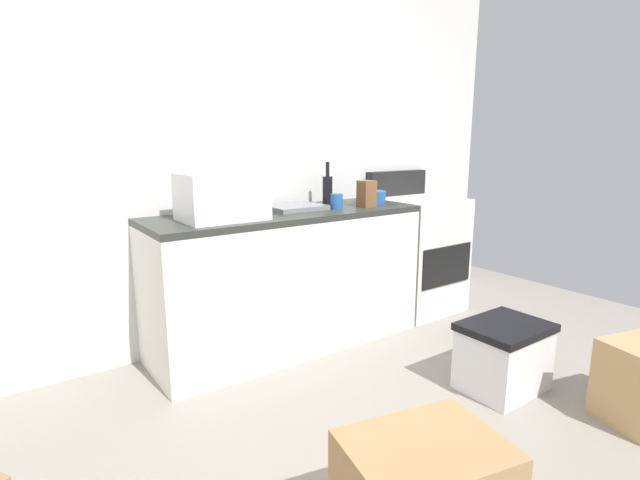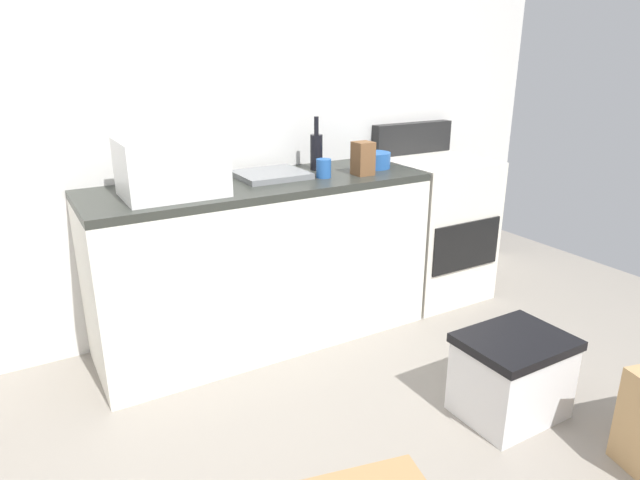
# 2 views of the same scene
# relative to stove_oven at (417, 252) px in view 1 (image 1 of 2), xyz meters

# --- Properties ---
(ground_plane) EXTENTS (6.00, 6.00, 0.00)m
(ground_plane) POSITION_rel_stove_oven_xyz_m (-1.52, -1.21, -0.47)
(ground_plane) COLOR gray
(wall_back) EXTENTS (5.00, 0.10, 2.60)m
(wall_back) POSITION_rel_stove_oven_xyz_m (-1.52, 0.34, 0.83)
(wall_back) COLOR silver
(wall_back) RESTS_ON ground_plane
(kitchen_counter) EXTENTS (1.80, 0.60, 0.90)m
(kitchen_counter) POSITION_rel_stove_oven_xyz_m (-1.22, -0.01, -0.02)
(kitchen_counter) COLOR silver
(kitchen_counter) RESTS_ON ground_plane
(stove_oven) EXTENTS (0.60, 0.61, 1.10)m
(stove_oven) POSITION_rel_stove_oven_xyz_m (0.00, 0.00, 0.00)
(stove_oven) COLOR silver
(stove_oven) RESTS_ON ground_plane
(microwave) EXTENTS (0.46, 0.34, 0.27)m
(microwave) POSITION_rel_stove_oven_xyz_m (-1.69, -0.07, 0.57)
(microwave) COLOR white
(microwave) RESTS_ON kitchen_counter
(sink_basin) EXTENTS (0.36, 0.32, 0.03)m
(sink_basin) POSITION_rel_stove_oven_xyz_m (-1.13, 0.05, 0.45)
(sink_basin) COLOR slate
(sink_basin) RESTS_ON kitchen_counter
(wine_bottle) EXTENTS (0.07, 0.07, 0.30)m
(wine_bottle) POSITION_rel_stove_oven_xyz_m (-0.82, 0.11, 0.54)
(wine_bottle) COLOR black
(wine_bottle) RESTS_ON kitchen_counter
(coffee_mug) EXTENTS (0.08, 0.08, 0.10)m
(coffee_mug) POSITION_rel_stove_oven_xyz_m (-0.88, -0.09, 0.48)
(coffee_mug) COLOR #2659A5
(coffee_mug) RESTS_ON kitchen_counter
(knife_block) EXTENTS (0.10, 0.10, 0.18)m
(knife_block) POSITION_rel_stove_oven_xyz_m (-0.66, -0.14, 0.52)
(knife_block) COLOR brown
(knife_block) RESTS_ON kitchen_counter
(mixing_bowl) EXTENTS (0.19, 0.19, 0.09)m
(mixing_bowl) POSITION_rel_stove_oven_xyz_m (-0.50, -0.01, 0.48)
(mixing_bowl) COLOR #2659A5
(mixing_bowl) RESTS_ON kitchen_counter
(storage_bin) EXTENTS (0.46, 0.36, 0.38)m
(storage_bin) POSITION_rel_stove_oven_xyz_m (-0.58, -1.20, -0.27)
(storage_bin) COLOR silver
(storage_bin) RESTS_ON ground_plane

